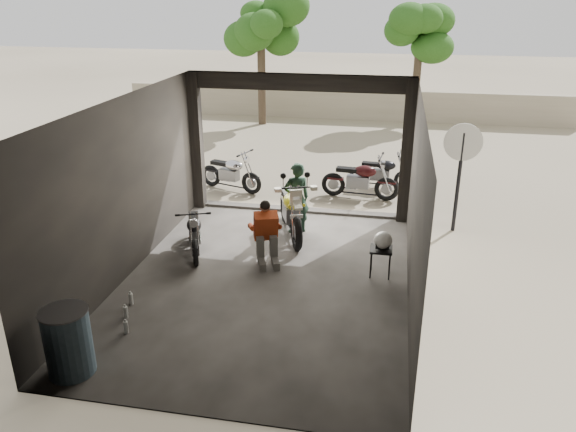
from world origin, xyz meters
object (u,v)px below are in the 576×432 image
at_px(stool, 381,252).
at_px(oil_drum, 68,343).
at_px(helmet, 383,240).
at_px(mechanic, 267,235).
at_px(main_bike, 291,207).
at_px(outside_bike_a, 230,170).
at_px(sign_post, 461,160).
at_px(outside_bike_b, 360,177).
at_px(left_bike, 194,229).
at_px(outside_bike_c, 382,170).
at_px(rider, 296,198).

bearing_deg(stool, oil_drum, -137.80).
height_order(helmet, oil_drum, oil_drum).
bearing_deg(mechanic, main_bike, 61.25).
xyz_separation_m(mechanic, stool, (2.13, -0.11, -0.11)).
height_order(main_bike, oil_drum, main_bike).
bearing_deg(outside_bike_a, oil_drum, -161.56).
bearing_deg(mechanic, sign_post, 11.79).
distance_m(outside_bike_b, stool, 4.13).
height_order(stool, oil_drum, oil_drum).
xyz_separation_m(left_bike, helmet, (3.66, -0.31, 0.21)).
relative_size(main_bike, helmet, 5.51).
xyz_separation_m(main_bike, outside_bike_b, (1.27, 2.58, -0.08)).
distance_m(outside_bike_c, sign_post, 3.23).
xyz_separation_m(outside_bike_a, outside_bike_c, (3.84, 0.88, -0.04)).
xyz_separation_m(main_bike, helmet, (1.95, -1.49, 0.06)).
bearing_deg(outside_bike_c, sign_post, -141.63).
bearing_deg(left_bike, stool, -25.67).
bearing_deg(stool, rider, 137.87).
relative_size(rider, helmet, 4.42).
bearing_deg(left_bike, sign_post, 1.39).
xyz_separation_m(main_bike, rider, (0.09, 0.17, 0.13)).
xyz_separation_m(helmet, sign_post, (1.46, 2.40, 0.88)).
xyz_separation_m(main_bike, sign_post, (3.42, 0.91, 0.94)).
relative_size(outside_bike_c, sign_post, 0.63).
distance_m(main_bike, rider, 0.24).
height_order(left_bike, outside_bike_a, outside_bike_a).
bearing_deg(rider, left_bike, 8.93).
xyz_separation_m(outside_bike_b, rider, (-1.18, -2.40, 0.21)).
distance_m(main_bike, left_bike, 2.08).
xyz_separation_m(mechanic, sign_post, (3.62, 2.29, 1.01)).
bearing_deg(helmet, mechanic, -178.67).
xyz_separation_m(main_bike, left_bike, (-1.71, -1.18, -0.15)).
distance_m(outside_bike_b, helmet, 4.13).
bearing_deg(oil_drum, outside_bike_b, 66.59).
xyz_separation_m(main_bike, outside_bike_a, (-2.06, 2.58, -0.11)).
relative_size(mechanic, sign_post, 0.49).
bearing_deg(outside_bike_b, main_bike, 159.43).
distance_m(outside_bike_a, stool, 5.71).
xyz_separation_m(outside_bike_b, sign_post, (2.15, -1.67, 1.02)).
distance_m(left_bike, mechanic, 1.52).
relative_size(outside_bike_a, outside_bike_c, 1.08).
bearing_deg(main_bike, outside_bike_b, 43.88).
distance_m(helmet, oil_drum, 5.42).
height_order(mechanic, helmet, mechanic).
xyz_separation_m(left_bike, outside_bike_b, (2.97, 3.76, 0.07)).
bearing_deg(helmet, oil_drum, -133.61).
bearing_deg(outside_bike_c, left_bike, 148.82).
bearing_deg(outside_bike_c, oil_drum, 161.56).
height_order(outside_bike_c, oil_drum, outside_bike_c).
xyz_separation_m(outside_bike_c, stool, (0.16, -4.96, -0.03)).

